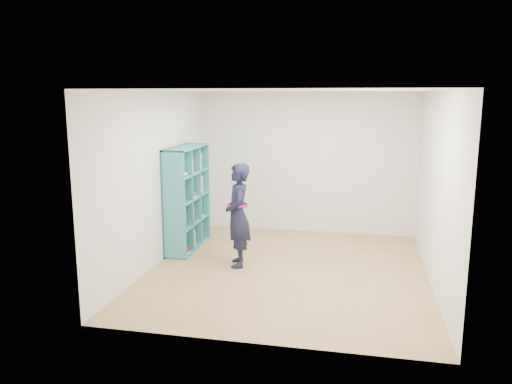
# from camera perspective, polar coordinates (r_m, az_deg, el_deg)

# --- Properties ---
(floor) EXTENTS (4.50, 4.50, 0.00)m
(floor) POSITION_cam_1_polar(r_m,az_deg,el_deg) (7.45, 3.60, -8.95)
(floor) COLOR #9C7447
(floor) RESTS_ON ground
(ceiling) EXTENTS (4.50, 4.50, 0.00)m
(ceiling) POSITION_cam_1_polar(r_m,az_deg,el_deg) (7.00, 3.86, 11.49)
(ceiling) COLOR white
(ceiling) RESTS_ON wall_back
(wall_left) EXTENTS (0.02, 4.50, 2.60)m
(wall_left) POSITION_cam_1_polar(r_m,az_deg,el_deg) (7.65, -11.28, 1.47)
(wall_left) COLOR silver
(wall_left) RESTS_ON floor
(wall_right) EXTENTS (0.02, 4.50, 2.60)m
(wall_right) POSITION_cam_1_polar(r_m,az_deg,el_deg) (7.11, 19.89, 0.32)
(wall_right) COLOR silver
(wall_right) RESTS_ON floor
(wall_back) EXTENTS (4.00, 0.02, 2.60)m
(wall_back) POSITION_cam_1_polar(r_m,az_deg,el_deg) (9.32, 5.71, 3.31)
(wall_back) COLOR silver
(wall_back) RESTS_ON floor
(wall_front) EXTENTS (4.00, 0.02, 2.60)m
(wall_front) POSITION_cam_1_polar(r_m,az_deg,el_deg) (4.94, -0.01, -3.50)
(wall_front) COLOR silver
(wall_front) RESTS_ON floor
(bookshelf) EXTENTS (0.38, 1.29, 1.72)m
(bookshelf) POSITION_cam_1_polar(r_m,az_deg,el_deg) (8.37, -8.06, -0.84)
(bookshelf) COLOR teal
(bookshelf) RESTS_ON floor
(person) EXTENTS (0.52, 0.65, 1.56)m
(person) POSITION_cam_1_polar(r_m,az_deg,el_deg) (7.44, -2.08, -2.66)
(person) COLOR black
(person) RESTS_ON floor
(smartphone) EXTENTS (0.06, 0.09, 0.12)m
(smartphone) POSITION_cam_1_polar(r_m,az_deg,el_deg) (7.49, -3.20, -1.78)
(smartphone) COLOR silver
(smartphone) RESTS_ON person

